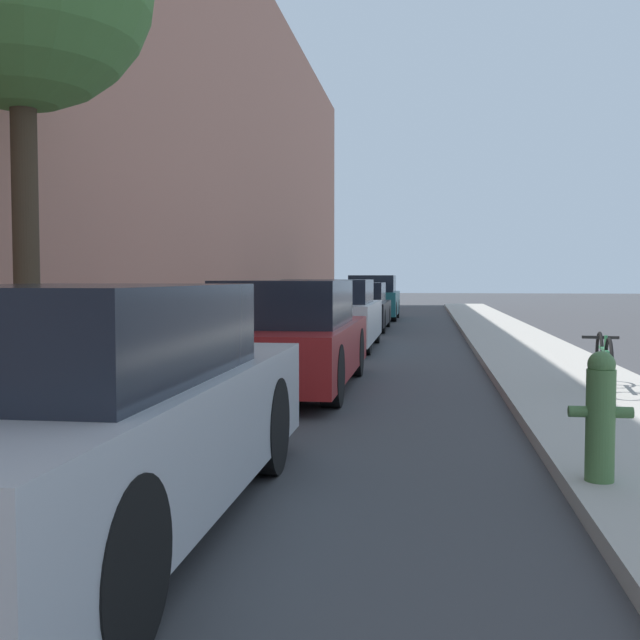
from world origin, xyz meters
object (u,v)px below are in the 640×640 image
object	(u,v)px
parked_car_teal	(373,299)
fire_hydrant	(600,414)
bicycle	(604,361)
parked_car_black	(356,307)
parked_car_white	(331,315)
parked_car_silver	(87,415)
parked_car_red	(289,337)

from	to	relation	value
parked_car_teal	fire_hydrant	bearing A→B (deg)	-82.14
bicycle	parked_car_black	bearing A→B (deg)	115.03
parked_car_white	fire_hydrant	distance (m)	11.04
parked_car_silver	parked_car_red	xyz separation A→B (m)	(0.12, 5.81, -0.00)
parked_car_silver	parked_car_white	xyz separation A→B (m)	(-0.05, 11.71, 0.00)
parked_car_white	parked_car_black	distance (m)	5.70
parked_car_red	parked_car_teal	size ratio (longest dim) A/B	1.13
parked_car_silver	parked_car_red	size ratio (longest dim) A/B	1.01
parked_car_white	parked_car_black	bearing A→B (deg)	89.98
parked_car_white	fire_hydrant	bearing A→B (deg)	-73.66
parked_car_black	parked_car_white	bearing A→B (deg)	-90.02
bicycle	parked_car_silver	bearing A→B (deg)	-120.31
parked_car_white	parked_car_black	xyz separation A→B (m)	(0.00, 5.70, -0.06)
parked_car_white	fire_hydrant	xyz separation A→B (m)	(3.11, -10.59, -0.12)
parked_car_silver	parked_car_white	size ratio (longest dim) A/B	1.05
parked_car_black	bicycle	world-z (taller)	parked_car_black
parked_car_silver	fire_hydrant	xyz separation A→B (m)	(3.06, 1.12, -0.12)
parked_car_red	parked_car_silver	bearing A→B (deg)	-91.16
parked_car_teal	parked_car_white	bearing A→B (deg)	-90.52
parked_car_red	parked_car_white	distance (m)	5.90
parked_car_teal	parked_car_silver	bearing A→B (deg)	-90.13
parked_car_red	parked_car_black	world-z (taller)	parked_car_red
parked_car_red	parked_car_teal	bearing A→B (deg)	90.22
parked_car_silver	parked_car_black	distance (m)	17.41
parked_car_silver	bicycle	bearing A→B (deg)	53.39
bicycle	parked_car_teal	bearing A→B (deg)	109.09
parked_car_red	parked_car_black	xyz separation A→B (m)	(-0.17, 11.60, -0.05)
parked_car_silver	fire_hydrant	distance (m)	3.26
parked_car_silver	fire_hydrant	bearing A→B (deg)	20.06
parked_car_black	parked_car_teal	distance (m)	5.48
bicycle	fire_hydrant	bearing A→B (deg)	-96.37
parked_car_red	parked_car_black	distance (m)	11.60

